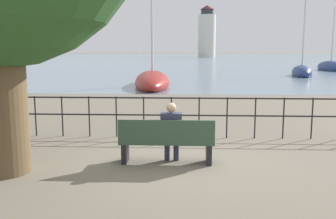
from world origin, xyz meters
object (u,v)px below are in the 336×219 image
(park_bench, at_px, (167,142))
(sailboat_3, at_px, (302,72))
(seated_person_left, at_px, (171,130))
(sailboat_1, at_px, (152,81))
(harbor_lighthouse, at_px, (207,33))
(sailboat_0, at_px, (331,68))

(park_bench, bearing_deg, sailboat_3, 68.33)
(park_bench, distance_m, seated_person_left, 0.26)
(sailboat_1, height_order, harbor_lighthouse, harbor_lighthouse)
(park_bench, distance_m, sailboat_3, 28.71)
(park_bench, height_order, seated_person_left, seated_person_left)
(seated_person_left, xyz_separation_m, sailboat_3, (10.51, 26.61, -0.27))
(sailboat_0, relative_size, harbor_lighthouse, 0.41)
(park_bench, relative_size, seated_person_left, 1.54)
(sailboat_1, xyz_separation_m, harbor_lighthouse, (9.31, 112.28, 8.14))
(sailboat_1, bearing_deg, sailboat_3, 34.90)
(sailboat_1, distance_m, harbor_lighthouse, 112.96)
(seated_person_left, height_order, sailboat_1, sailboat_1)
(sailboat_3, height_order, harbor_lighthouse, harbor_lighthouse)
(sailboat_3, distance_m, harbor_lighthouse, 102.44)
(park_bench, bearing_deg, seated_person_left, 41.35)
(sailboat_0, bearing_deg, sailboat_3, -123.90)
(sailboat_0, bearing_deg, park_bench, -116.32)
(seated_person_left, bearing_deg, sailboat_1, 96.51)
(sailboat_1, bearing_deg, harbor_lighthouse, 80.67)
(park_bench, relative_size, sailboat_3, 0.15)
(seated_person_left, xyz_separation_m, sailboat_1, (-1.87, 16.40, -0.37))
(seated_person_left, relative_size, sailboat_3, 0.10)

